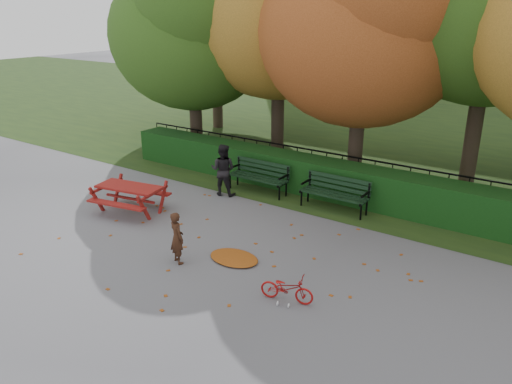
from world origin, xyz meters
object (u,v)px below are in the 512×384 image
Objects in this scene: bench_left at (260,174)px; child at (177,238)px; tree_c at (373,14)px; picnic_table at (129,192)px; tree_a at (195,23)px; bench_right at (336,191)px; bicycle at (287,288)px; adult at (223,170)px.

child reaches higher than bench_left.
child is at bearing -99.36° from tree_c.
picnic_table is (-4.01, -5.44, -4.27)m from tree_c.
bench_right is at bearing -16.61° from tree_a.
tree_c is at bearing 3.65° from tree_a.
tree_c is 4.22× the size of picnic_table.
child is 1.13× the size of bicycle.
picnic_table is 5.67m from bicycle.
bicycle is (2.63, 0.04, -0.30)m from child.
picnic_table is 1.92× the size of bicycle.
tree_c is at bearing 96.70° from bench_right.
child is (2.89, -1.32, 0.00)m from picnic_table.
bench_left is 2.40m from bench_right.
bench_left is 1.08m from adult.
bench_left is 0.95× the size of picnic_table.
tree_c is 8.26m from bicycle.
picnic_table is at bearing -120.48° from bench_left.
child reaches higher than bench_right.
bench_left is (-2.13, -2.26, -4.30)m from tree_c.
bench_right is at bearing 177.67° from adult.
tree_c is 5.84m from adult.
tree_a reaches higher than child.
bench_left is 3.69m from picnic_table.
tree_c reaches higher than bench_right.
bench_right is at bearing 1.95° from bicycle.
bench_left is at bearing 48.68° from picnic_table.
tree_c reaches higher than tree_a.
adult is (-0.69, -0.80, 0.22)m from bench_left.
picnic_table is 3.18m from child.
bicycle is at bearing -23.87° from picnic_table.
adult is at bearing -39.94° from tree_a.
tree_a reaches higher than bicycle.
bench_right is at bearing -83.30° from tree_c.
tree_a reaches higher than adult.
tree_a is at bearing -176.35° from tree_c.
bench_right is 0.95× the size of picnic_table.
child is 2.64m from bicycle.
adult is at bearing -132.70° from tree_c.
tree_c reaches higher than bench_left.
picnic_table is at bearing -143.32° from bench_right.
adult is (-1.71, 3.70, 0.18)m from child.
tree_c is at bearing 46.64° from bench_left.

